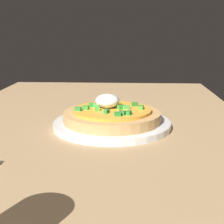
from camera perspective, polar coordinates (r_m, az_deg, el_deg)
The scene contains 3 objects.
dining_table at distance 66.63cm, azimuth -4.17°, elevation -5.13°, with size 128.72×71.31×3.39cm, color #A68358.
plate at distance 70.08cm, azimuth 0.00°, elevation -2.10°, with size 24.88×24.88×1.30cm, color silver.
pizza at distance 69.59cm, azimuth -0.06°, elevation -0.40°, with size 20.57×20.57×5.62cm.
Camera 1 is at (-62.39, -8.06, 23.66)cm, focal length 52.68 mm.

